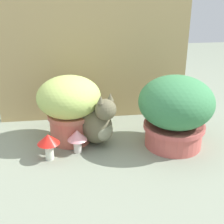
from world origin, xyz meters
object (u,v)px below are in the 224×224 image
Objects in this scene: leafy_planter at (175,110)px; mushroom_ornament_pink at (77,137)px; cat at (95,122)px; grass_planter at (69,105)px; mushroom_ornament_red at (48,142)px.

mushroom_ornament_pink is (-0.51, -0.00, -0.12)m from leafy_planter.
leafy_planter is at bearing -12.08° from cat.
leafy_planter reaches higher than grass_planter.
cat is at bearing 42.29° from mushroom_ornament_pink.
mushroom_ornament_red is (-0.11, -0.19, -0.11)m from grass_planter.
mushroom_ornament_red is at bearing -120.02° from grass_planter.
mushroom_ornament_pink is at bearing -179.45° from leafy_planter.
grass_planter is 0.94× the size of leafy_planter.
mushroom_ornament_pink is at bearing -76.78° from grass_planter.
mushroom_ornament_red is at bearing -149.21° from cat.
leafy_planter reaches higher than mushroom_ornament_pink.
mushroom_ornament_red is (-0.24, -0.14, -0.02)m from cat.
grass_planter is 0.17m from cat.
leafy_planter is at bearing 4.95° from mushroom_ornament_red.
cat is 2.75× the size of mushroom_ornament_red.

